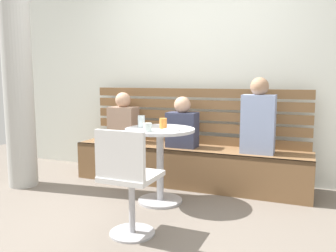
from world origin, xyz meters
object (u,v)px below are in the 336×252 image
object	(u,v)px
person_adult	(258,119)
cup_tumbler_orange	(163,123)
white_chair	(127,179)
cup_glass_short	(148,127)
person_child_left	(182,125)
booth_bench	(188,165)
person_child_middle	(123,120)
plate_small	(171,130)
cafe_table	(160,151)
cup_glass_tall	(141,121)

from	to	relation	value
person_adult	cup_tumbler_orange	size ratio (longest dim) A/B	7.95
white_chair	cup_glass_short	size ratio (longest dim) A/B	10.63
person_adult	person_child_left	world-z (taller)	person_adult
booth_bench	cup_tumbler_orange	xyz separation A→B (m)	(-0.04, -0.65, 0.57)
person_child_left	cup_tumbler_orange	xyz separation A→B (m)	(0.03, -0.63, 0.10)
person_child_left	person_child_middle	xyz separation A→B (m)	(-0.80, 0.06, 0.02)
person_child_middle	plate_small	size ratio (longest dim) A/B	3.61
booth_bench	plate_small	distance (m)	0.92
cafe_table	person_child_middle	size ratio (longest dim) A/B	1.21
person_child_middle	cup_tumbler_orange	bearing A→B (deg)	-39.73
cup_glass_tall	person_child_left	bearing A→B (deg)	72.84
white_chair	plate_small	distance (m)	0.77
person_adult	white_chair	bearing A→B (deg)	-118.04
white_chair	person_child_left	xyz separation A→B (m)	(-0.08, 1.45, 0.23)
cafe_table	cup_glass_short	bearing A→B (deg)	-95.19
cup_glass_short	white_chair	bearing A→B (deg)	-79.89
booth_bench	plate_small	world-z (taller)	plate_small
cup_glass_short	cup_glass_tall	world-z (taller)	cup_glass_tall
person_child_left	cup_glass_short	distance (m)	0.88
cafe_table	white_chair	distance (m)	0.82
person_child_left	plate_small	distance (m)	0.75
person_child_left	cup_glass_tall	distance (m)	0.68
person_child_middle	cup_tumbler_orange	distance (m)	1.08
white_chair	person_child_left	world-z (taller)	person_child_left
booth_bench	cup_glass_short	size ratio (longest dim) A/B	33.75
booth_bench	cup_glass_short	distance (m)	1.06
cafe_table	plate_small	distance (m)	0.29
cup_tumbler_orange	cup_glass_short	bearing A→B (deg)	-102.18
person_adult	cup_glass_tall	size ratio (longest dim) A/B	6.62
booth_bench	cafe_table	bearing A→B (deg)	-96.05
booth_bench	person_adult	world-z (taller)	person_adult
white_chair	person_adult	xyz separation A→B (m)	(0.77, 1.44, 0.33)
person_child_middle	cup_glass_tall	bearing A→B (deg)	-49.56
plate_small	booth_bench	bearing A→B (deg)	96.14
cafe_table	white_chair	world-z (taller)	white_chair
cup_glass_short	cup_tumbler_orange	size ratio (longest dim) A/B	0.80
white_chair	cup_tumbler_orange	xyz separation A→B (m)	(-0.05, 0.82, 0.33)
white_chair	person_child_middle	xyz separation A→B (m)	(-0.88, 1.51, 0.24)
cup_tumbler_orange	cup_glass_tall	bearing A→B (deg)	-176.32
person_adult	cup_glass_short	xyz separation A→B (m)	(-0.87, -0.86, -0.02)
cup_glass_short	person_child_left	bearing A→B (deg)	88.48
booth_bench	cafe_table	xyz separation A→B (m)	(-0.07, -0.66, 0.30)
booth_bench	person_child_left	xyz separation A→B (m)	(-0.07, -0.02, 0.47)
cafe_table	person_adult	world-z (taller)	person_adult
cup_glass_tall	cup_tumbler_orange	bearing A→B (deg)	3.68
cafe_table	white_chair	xyz separation A→B (m)	(0.08, -0.81, -0.05)
person_child_middle	cup_tumbler_orange	size ratio (longest dim) A/B	6.14
white_chair	cup_glass_short	world-z (taller)	white_chair
cafe_table	cup_glass_tall	size ratio (longest dim) A/B	6.17
cafe_table	person_child_left	world-z (taller)	person_child_left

